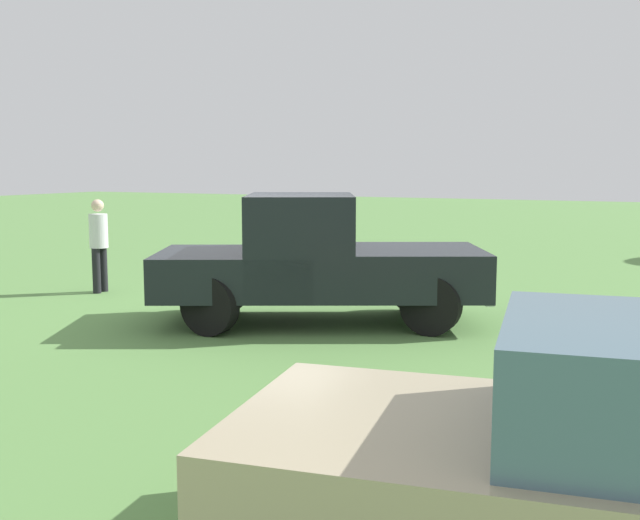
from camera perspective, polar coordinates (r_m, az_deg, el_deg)
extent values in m
plane|color=#5B8C47|center=(11.14, -3.73, -4.22)|extent=(80.00, 80.00, 0.00)
cylinder|color=black|center=(11.34, 7.35, -2.00)|extent=(0.80, 0.22, 0.80)
cylinder|color=black|center=(9.82, 8.54, -3.46)|extent=(0.80, 0.22, 0.80)
cylinder|color=black|center=(11.33, -7.39, -2.01)|extent=(0.80, 0.22, 0.80)
cylinder|color=black|center=(9.81, -8.52, -3.47)|extent=(0.80, 0.22, 0.80)
cube|color=black|center=(10.51, 7.45, -0.85)|extent=(2.44, 2.46, 0.64)
cube|color=black|center=(10.38, -1.51, 1.21)|extent=(2.12, 2.30, 1.40)
cube|color=slate|center=(10.34, -1.51, 3.64)|extent=(1.86, 2.08, 0.48)
cube|color=black|center=(10.49, -6.47, -0.97)|extent=(2.77, 2.62, 0.60)
cube|color=silver|center=(10.70, 11.93, -2.22)|extent=(0.89, 1.66, 0.16)
cylinder|color=black|center=(5.10, 5.95, -14.82)|extent=(0.61, 0.20, 0.61)
cylinder|color=black|center=(13.48, -16.87, -0.80)|extent=(0.14, 0.14, 0.79)
cylinder|color=black|center=(13.64, -16.37, -0.69)|extent=(0.14, 0.14, 0.79)
cylinder|color=silver|center=(13.49, -16.72, 2.16)|extent=(0.35, 0.35, 0.59)
sphere|color=beige|center=(13.46, -16.79, 4.05)|extent=(0.21, 0.21, 0.21)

